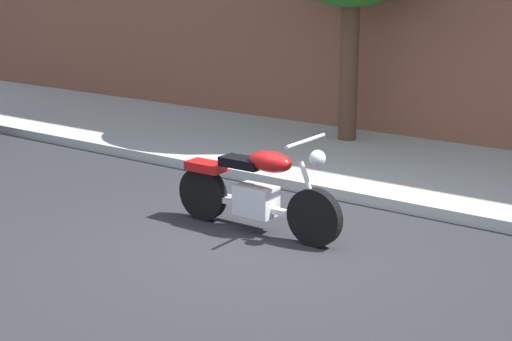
% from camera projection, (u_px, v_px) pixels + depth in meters
% --- Properties ---
extents(ground_plane, '(60.00, 60.00, 0.00)m').
position_uv_depth(ground_plane, '(269.00, 243.00, 7.99)').
color(ground_plane, '#28282D').
extents(sidewalk, '(23.06, 3.26, 0.14)m').
position_uv_depth(sidewalk, '(408.00, 169.00, 10.60)').
color(sidewalk, '#B1B1B1').
rests_on(sidewalk, ground).
extents(motorcycle, '(2.07, 0.70, 1.11)m').
position_uv_depth(motorcycle, '(256.00, 191.00, 8.21)').
color(motorcycle, black).
rests_on(motorcycle, ground).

